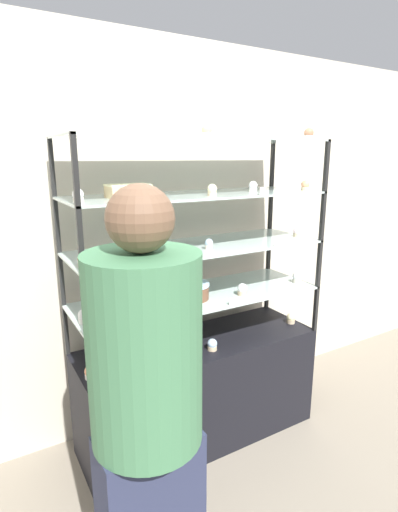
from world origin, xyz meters
name	(u,v)px	position (x,y,z in m)	size (l,w,h in m)	color
ground_plane	(199,434)	(0.00, 0.00, 0.00)	(20.00, 20.00, 0.00)	gray
back_wall	(169,239)	(0.00, 0.41, 1.30)	(8.00, 0.05, 2.60)	beige
display_base	(199,389)	(0.00, 0.00, 0.35)	(1.57, 0.53, 0.69)	black
display_riser_lower	(199,297)	(0.00, 0.00, 0.99)	(1.57, 0.53, 0.32)	black
display_riser_middle	(199,249)	(0.00, 0.00, 1.31)	(1.57, 0.53, 0.32)	black
display_riser_upper	(199,197)	(0.00, 0.00, 1.63)	(1.57, 0.53, 0.32)	black
display_riser_top	(199,141)	(0.00, 0.00, 1.94)	(1.57, 0.53, 0.32)	black
layer_cake_centerpiece	(192,291)	(-0.07, -0.04, 1.06)	(0.21, 0.21, 0.10)	brown
sheet_cake_frosted	(128,191)	(-0.44, -0.01, 1.68)	(0.22, 0.14, 0.07)	#DBBC84
cupcake_0	(90,372)	(-0.73, -0.09, 0.73)	(0.06, 0.06, 0.07)	white
cupcake_1	(212,345)	(0.01, -0.14, 0.73)	(0.06, 0.06, 0.07)	#CCB28C
cupcake_2	(291,318)	(0.72, -0.08, 0.73)	(0.06, 0.06, 0.07)	#CCB28C
price_tag_0	(152,374)	(-0.44, -0.25, 0.72)	(0.04, 0.00, 0.04)	white
cupcake_3	(84,317)	(-0.74, -0.07, 1.05)	(0.06, 0.06, 0.08)	white
cupcake_4	(173,300)	(-0.23, -0.09, 1.05)	(0.06, 0.06, 0.08)	#CCB28C
cupcake_5	(242,290)	(0.23, -0.14, 1.05)	(0.06, 0.06, 0.08)	#CCB28C
cupcake_6	(297,278)	(0.71, -0.12, 1.05)	(0.06, 0.06, 0.08)	beige
price_tag_1	(232,301)	(0.08, -0.25, 1.03)	(0.04, 0.00, 0.04)	white
cupcake_7	(82,261)	(-0.74, -0.12, 1.36)	(0.05, 0.05, 0.06)	#CCB28C
cupcake_8	(209,244)	(0.01, -0.11, 1.36)	(0.05, 0.05, 0.06)	beige
cupcake_9	(297,232)	(0.72, -0.08, 1.36)	(0.05, 0.05, 0.06)	#CCB28C
price_tag_2	(277,243)	(0.40, -0.25, 1.35)	(0.04, 0.00, 0.04)	white
cupcake_10	(78,196)	(-0.73, -0.11, 1.67)	(0.05, 0.05, 0.07)	beige
cupcake_11	(212,190)	(0.00, -0.14, 1.67)	(0.05, 0.05, 0.07)	#CCB28C
cupcake_12	(253,187)	(0.36, -0.05, 1.67)	(0.05, 0.05, 0.07)	white
cupcake_13	(305,186)	(0.72, -0.14, 1.67)	(0.05, 0.05, 0.07)	#CCB28C
price_tag_3	(263,191)	(0.28, -0.25, 1.66)	(0.04, 0.00, 0.04)	white
cupcake_14	(74,127)	(-0.71, -0.05, 1.99)	(0.06, 0.06, 0.07)	beige
cupcake_15	(207,131)	(0.01, -0.07, 1.99)	(0.06, 0.06, 0.07)	white
cupcake_16	(309,134)	(0.72, -0.14, 1.99)	(0.06, 0.06, 0.07)	white
price_tag_4	(245,133)	(0.14, -0.25, 1.98)	(0.04, 0.00, 0.04)	white
customer_figure	(147,407)	(-0.71, -0.82, 0.95)	(0.41, 0.41, 1.77)	#282D47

